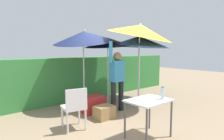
% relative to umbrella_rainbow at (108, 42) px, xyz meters
% --- Properties ---
extents(ground_plane, '(24.00, 24.00, 0.00)m').
position_rel_umbrella_rainbow_xyz_m(ground_plane, '(-0.29, -0.83, -1.89)').
color(ground_plane, '#9E8466').
extents(hedge_row, '(8.00, 0.70, 1.41)m').
position_rel_umbrella_rainbow_xyz_m(hedge_row, '(-0.29, 1.13, -1.19)').
color(hedge_row, '#38843D').
rests_on(hedge_row, ground_plane).
extents(umbrella_rainbow, '(1.49, 1.48, 2.11)m').
position_rel_umbrella_rainbow_xyz_m(umbrella_rainbow, '(0.00, 0.00, 0.00)').
color(umbrella_rainbow, silver).
rests_on(umbrella_rainbow, ground_plane).
extents(umbrella_orange, '(1.81, 1.78, 2.40)m').
position_rel_umbrella_rainbow_xyz_m(umbrella_orange, '(-0.77, 0.13, 0.14)').
color(umbrella_orange, silver).
rests_on(umbrella_orange, ground_plane).
extents(umbrella_yellow, '(1.90, 1.88, 2.62)m').
position_rel_umbrella_rainbow_xyz_m(umbrella_yellow, '(0.38, -0.96, 0.31)').
color(umbrella_yellow, silver).
rests_on(umbrella_yellow, ground_plane).
extents(umbrella_navy, '(1.96, 1.95, 2.16)m').
position_rel_umbrella_rainbow_xyz_m(umbrella_navy, '(0.88, -0.46, 0.03)').
color(umbrella_navy, silver).
rests_on(umbrella_navy, ground_plane).
extents(person_vendor, '(0.55, 0.23, 1.88)m').
position_rel_umbrella_rainbow_xyz_m(person_vendor, '(-0.35, -0.82, -0.96)').
color(person_vendor, black).
rests_on(person_vendor, ground_plane).
extents(chair_plastic, '(0.51, 0.51, 0.89)m').
position_rel_umbrella_rainbow_xyz_m(chair_plastic, '(-1.84, -1.17, -1.38)').
color(chair_plastic, silver).
rests_on(chair_plastic, ground_plane).
extents(cooler_box, '(0.59, 0.41, 0.43)m').
position_rel_umbrella_rainbow_xyz_m(cooler_box, '(-0.90, -0.47, -1.68)').
color(cooler_box, red).
rests_on(cooler_box, ground_plane).
extents(crate_cardboard, '(0.46, 0.36, 0.31)m').
position_rel_umbrella_rainbow_xyz_m(crate_cardboard, '(-0.96, -1.05, -1.73)').
color(crate_cardboard, '#9E7A4C').
rests_on(crate_cardboard, ground_plane).
extents(folding_table, '(0.80, 0.60, 0.74)m').
position_rel_umbrella_rainbow_xyz_m(folding_table, '(-0.94, -2.38, -1.25)').
color(folding_table, '#4C4C51').
rests_on(folding_table, ground_plane).
extents(bottle_water, '(0.07, 0.07, 0.24)m').
position_rel_umbrella_rainbow_xyz_m(bottle_water, '(-0.71, -2.51, -1.04)').
color(bottle_water, silver).
rests_on(bottle_water, folding_table).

